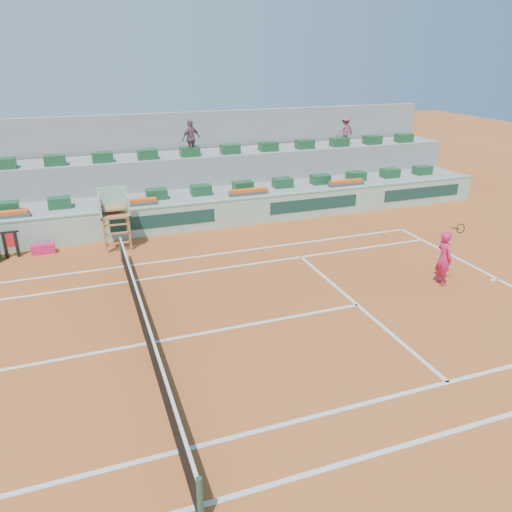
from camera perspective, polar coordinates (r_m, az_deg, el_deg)
The scene contains 16 objects.
ground at distance 13.77m, azimuth -12.37°, elevation -9.75°, with size 90.00×90.00×0.00m, color #A54D20.
seating_tier_lower at distance 23.37m, azimuth -16.36°, elevation 4.99°, with size 36.00×4.00×1.20m, color #959592.
seating_tier_upper at distance 24.73m, azimuth -16.85°, elevation 7.55°, with size 36.00×2.40×2.60m, color #959592.
stadium_back_wall at distance 26.10m, azimuth -17.33°, elevation 10.27°, with size 36.00×0.40×4.40m, color #959592.
player_bag at distance 20.82m, azimuth -23.15°, elevation 0.78°, with size 0.85×0.38×0.38m, color #DF1D5C.
spectator_mid at distance 24.14m, azimuth -7.42°, elevation 13.18°, with size 0.99×0.41×1.69m, color #7C5363.
spectator_right at distance 27.46m, azimuth 10.15°, elevation 13.92°, with size 0.98×0.56×1.52m, color #8D4657.
court_lines at distance 13.76m, azimuth -12.37°, elevation -9.74°, with size 23.89×11.09×0.01m.
tennis_net at distance 13.50m, azimuth -12.55°, elevation -7.85°, with size 0.10×11.97×1.10m.
advertising_hoarding at distance 21.25m, azimuth -15.82°, elevation 3.46°, with size 36.00×0.34×1.26m.
umpire_chair at distance 20.03m, azimuth -15.90°, elevation 5.05°, with size 1.10×0.90×2.40m.
seat_row_lower at distance 22.28m, azimuth -16.40°, elevation 6.37°, with size 32.90×0.60×0.44m.
seat_row_upper at distance 23.82m, azimuth -17.15°, elevation 10.75°, with size 32.90×0.60×0.44m.
flower_planters at distance 21.50m, azimuth -20.18°, elevation 5.10°, with size 26.80×0.36×0.28m.
towel_rack at distance 20.76m, azimuth -26.26°, elevation 1.42°, with size 0.68×0.11×1.03m.
tennis_player at distance 17.47m, azimuth 20.68°, elevation -0.22°, with size 0.50×0.92×2.28m.
Camera 1 is at (-1.15, -11.69, 7.18)m, focal length 35.00 mm.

